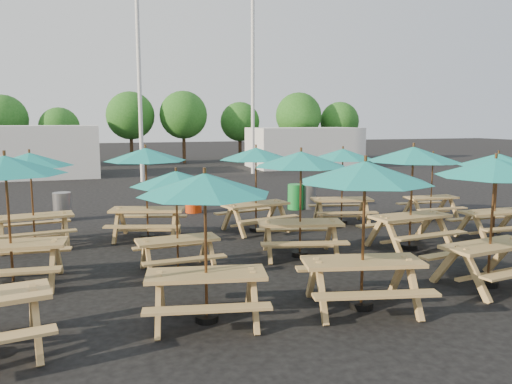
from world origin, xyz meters
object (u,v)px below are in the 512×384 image
object	(u,v)px
waste_bin_0	(62,207)
waste_bin_2	(296,197)
picnic_unit_7	(301,165)
picnic_unit_11	(343,159)
picnic_unit_5	(146,160)
picnic_unit_13	(498,165)
picnic_unit_4	(176,184)
picnic_unit_10	(413,160)
waste_bin_3	(308,196)
picnic_unit_2	(30,165)
picnic_unit_8	(256,159)
picnic_unit_14	(433,162)
picnic_unit_6	(365,181)
waste_bin_1	(193,200)
picnic_unit_9	(495,175)
picnic_unit_1	(6,173)
picnic_unit_3	(205,193)

from	to	relation	value
waste_bin_0	waste_bin_2	xyz separation A→B (m)	(7.65, -0.38, 0.00)
picnic_unit_7	picnic_unit_11	size ratio (longest dim) A/B	1.07
picnic_unit_5	picnic_unit_13	size ratio (longest dim) A/B	1.15
picnic_unit_4	waste_bin_0	world-z (taller)	picnic_unit_4
picnic_unit_10	waste_bin_3	size ratio (longest dim) A/B	2.85
picnic_unit_2	picnic_unit_7	bearing A→B (deg)	-34.11
picnic_unit_8	picnic_unit_13	distance (m)	6.28
picnic_unit_7	picnic_unit_14	distance (m)	6.36
picnic_unit_7	picnic_unit_14	world-z (taller)	picnic_unit_7
picnic_unit_6	picnic_unit_8	bearing A→B (deg)	101.09
picnic_unit_2	picnic_unit_10	xyz separation A→B (m)	(8.66, -3.04, 0.13)
waste_bin_1	waste_bin_0	bearing A→B (deg)	-178.72
picnic_unit_9	picnic_unit_11	size ratio (longest dim) A/B	1.02
picnic_unit_8	waste_bin_3	bearing A→B (deg)	32.17
waste_bin_0	waste_bin_1	distance (m)	4.13
waste_bin_1	waste_bin_3	bearing A→B (deg)	-7.09
picnic_unit_4	picnic_unit_8	world-z (taller)	picnic_unit_8
picnic_unit_1	picnic_unit_4	size ratio (longest dim) A/B	1.18
picnic_unit_4	picnic_unit_9	world-z (taller)	picnic_unit_9
picnic_unit_3	picnic_unit_11	bearing A→B (deg)	58.50
picnic_unit_5	picnic_unit_11	xyz separation A→B (m)	(5.76, 0.20, -0.12)
picnic_unit_10	waste_bin_3	bearing A→B (deg)	84.72
picnic_unit_6	picnic_unit_14	xyz separation A→B (m)	(5.96, 6.10, -0.33)
picnic_unit_6	picnic_unit_11	size ratio (longest dim) A/B	1.07
picnic_unit_1	waste_bin_0	size ratio (longest dim) A/B	2.83
picnic_unit_4	waste_bin_3	bearing A→B (deg)	42.73
picnic_unit_9	picnic_unit_8	bearing A→B (deg)	106.80
picnic_unit_8	waste_bin_1	world-z (taller)	picnic_unit_8
picnic_unit_10	waste_bin_3	xyz separation A→B (m)	(-0.06, 5.89, -1.71)
picnic_unit_5	picnic_unit_8	size ratio (longest dim) A/B	1.06
picnic_unit_7	picnic_unit_13	world-z (taller)	picnic_unit_7
waste_bin_1	picnic_unit_1	bearing A→B (deg)	-125.78
picnic_unit_1	picnic_unit_9	world-z (taller)	picnic_unit_1
picnic_unit_1	picnic_unit_6	bearing A→B (deg)	-23.54
waste_bin_2	waste_bin_3	world-z (taller)	same
picnic_unit_9	picnic_unit_2	bearing A→B (deg)	137.19
picnic_unit_14	picnic_unit_10	bearing A→B (deg)	-131.35
picnic_unit_2	picnic_unit_11	distance (m)	8.51
picnic_unit_5	waste_bin_2	distance (m)	6.32
picnic_unit_3	waste_bin_3	world-z (taller)	picnic_unit_3
picnic_unit_9	picnic_unit_4	bearing A→B (deg)	145.49
picnic_unit_3	waste_bin_3	size ratio (longest dim) A/B	2.71
picnic_unit_13	waste_bin_1	xyz separation A→B (m)	(-6.71, 6.25, -1.52)
picnic_unit_2	picnic_unit_11	size ratio (longest dim) A/B	0.98
picnic_unit_13	waste_bin_2	distance (m)	6.77
picnic_unit_3	picnic_unit_10	xyz separation A→B (m)	(5.61, 2.80, 0.14)
waste_bin_1	picnic_unit_3	bearing A→B (deg)	-99.59
picnic_unit_1	picnic_unit_3	xyz separation A→B (m)	(3.10, -2.73, -0.13)
picnic_unit_4	picnic_unit_1	bearing A→B (deg)	174.72
picnic_unit_5	picnic_unit_3	bearing A→B (deg)	-69.88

